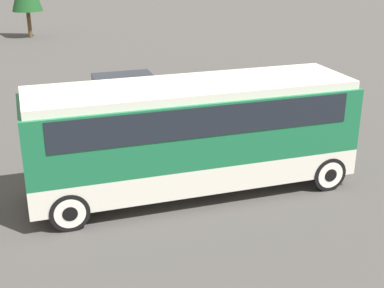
% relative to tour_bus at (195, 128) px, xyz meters
% --- Properties ---
extents(ground_plane, '(120.00, 120.00, 0.00)m').
position_rel_tour_bus_xyz_m(ground_plane, '(-0.10, 0.00, -1.89)').
color(ground_plane, '#423F3D').
extents(tour_bus, '(9.08, 2.65, 3.16)m').
position_rel_tour_bus_xyz_m(tour_bus, '(0.00, 0.00, 0.00)').
color(tour_bus, silver).
rests_on(tour_bus, ground_plane).
extents(parked_car_near, '(4.57, 1.87, 1.45)m').
position_rel_tour_bus_xyz_m(parked_car_near, '(4.06, 6.45, -1.17)').
color(parked_car_near, black).
rests_on(parked_car_near, ground_plane).
extents(parked_car_mid, '(4.77, 1.86, 1.39)m').
position_rel_tour_bus_xyz_m(parked_car_mid, '(-0.20, 8.58, -1.20)').
color(parked_car_mid, navy).
rests_on(parked_car_mid, ground_plane).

